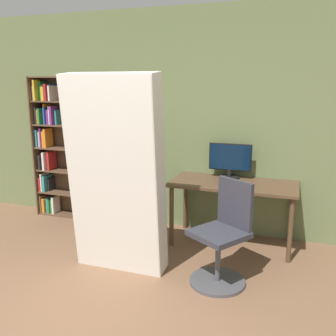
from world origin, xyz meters
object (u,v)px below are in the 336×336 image
at_px(office_chair, 223,242).
at_px(bookshelf, 59,145).
at_px(mattress_near, 116,176).
at_px(monitor, 230,160).

distance_m(office_chair, bookshelf, 2.80).
bearing_deg(office_chair, bookshelf, 156.06).
bearing_deg(mattress_near, bookshelf, 140.74).
relative_size(office_chair, bookshelf, 0.51).
xyz_separation_m(monitor, bookshelf, (-2.36, 0.03, 0.04)).
xyz_separation_m(bookshelf, mattress_near, (1.48, -1.21, -0.02)).
relative_size(bookshelf, mattress_near, 0.99).
bearing_deg(mattress_near, monitor, 53.49).
xyz_separation_m(office_chair, bookshelf, (-2.50, 1.11, 0.58)).
xyz_separation_m(office_chair, mattress_near, (-1.02, -0.10, 0.56)).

